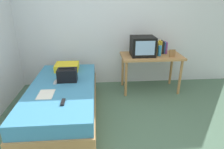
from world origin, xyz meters
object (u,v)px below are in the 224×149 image
Objects in this scene: book_row at (162,47)px; remote_silver at (56,82)px; bed at (63,101)px; picture_frame at (172,53)px; handbag at (67,75)px; desk at (151,60)px; water_bottle at (160,51)px; tv at (143,46)px; magazine at (46,94)px; pillow at (67,67)px; remote_dark at (63,102)px.

book_row reaches higher than remote_silver.
bed is 2.12m from picture_frame.
book_row is 1.93m from handbag.
desk is 5.95× the size of water_bottle.
tv is at bearing 165.14° from picture_frame.
pillow is at bearing 80.49° from magazine.
water_bottle is 0.78× the size of book_row.
book_row is at bearing 23.69° from handbag.
pillow is (-1.94, 0.02, -0.22)m from picture_frame.
remote_silver is at bearing 81.41° from magazine.
pillow is 1.21m from remote_dark.
pillow is at bearing 79.86° from remote_silver.
handbag is (-1.87, -0.49, -0.17)m from picture_frame.
picture_frame is (0.12, -0.28, -0.05)m from book_row.
pillow is (-1.73, -0.08, -0.24)m from water_bottle.
pillow is at bearing -177.48° from water_bottle.
magazine is at bearing -148.15° from desk.
picture_frame reaches higher than handbag.
handbag is (0.08, -0.51, 0.04)m from pillow.
remote_dark is 0.67m from remote_silver.
tv is at bearing 172.29° from water_bottle.
handbag is at bearing 62.04° from magazine.
book_row is 2.36m from magazine.
pillow is at bearing 179.38° from picture_frame.
desk is 2.08m from magazine.
book_row is 0.86× the size of magazine.
magazine is at bearing -98.59° from remote_silver.
remote_silver is (-0.10, -0.57, -0.05)m from pillow.
desk is at bearing 22.91° from handbag.
picture_frame is at bearing 19.30° from bed.
book_row is 1.87m from pillow.
remote_dark is (-1.63, -1.28, -0.29)m from water_bottle.
tv is at bearing 30.21° from bed.
water_bottle reaches higher than remote_dark.
bed is 0.59m from remote_dark.
desk is at bearing 158.46° from water_bottle.
handbag is 2.08× the size of remote_silver.
desk is 0.41m from picture_frame.
picture_frame is at bearing -14.86° from tv.
magazine is 0.36m from remote_dark.
desk is 0.33m from tv.
water_bottle is at bearing 38.30° from remote_dark.
tv is 0.44m from book_row.
remote_silver is (-0.11, 0.12, 0.28)m from bed.
pillow is 1.43× the size of magazine.
book_row is at bearing 31.49° from magazine.
pillow is at bearing 90.92° from bed.
handbag is at bearing -154.66° from tv.
desk is 0.34m from book_row.
desk is at bearing 22.47° from remote_silver.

